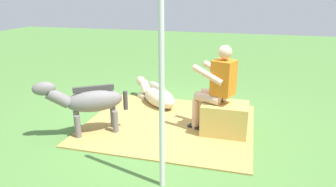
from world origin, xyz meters
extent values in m
plane|color=#4C7A38|center=(0.00, 0.00, 0.00)|extent=(24.00, 24.00, 0.00)
cube|color=#AD8C47|center=(-0.18, -0.09, 0.01)|extent=(2.69, 2.36, 0.02)
cube|color=tan|center=(-1.08, 0.02, 0.25)|extent=(0.69, 0.49, 0.50)
cylinder|color=#D8AD8C|center=(-0.80, 0.04, 0.57)|extent=(0.42, 0.28, 0.14)
cylinder|color=#D8AD8C|center=(-0.62, -0.03, 0.25)|extent=(0.11, 0.11, 0.50)
cube|color=black|center=(-0.62, -0.03, 0.03)|extent=(0.24, 0.17, 0.06)
cylinder|color=#D8AD8C|center=(-0.88, -0.14, 0.57)|extent=(0.42, 0.28, 0.14)
cylinder|color=#D8AD8C|center=(-0.69, -0.21, 0.25)|extent=(0.11, 0.11, 0.50)
cube|color=black|center=(-0.69, -0.21, 0.03)|extent=(0.24, 0.17, 0.06)
cube|color=orange|center=(-1.03, 0.02, 0.90)|extent=(0.38, 0.37, 0.52)
cylinder|color=#D8AD8C|center=(-0.80, 0.11, 0.95)|extent=(0.50, 0.27, 0.26)
cylinder|color=#D8AD8C|center=(-0.92, -0.19, 0.95)|extent=(0.50, 0.27, 0.26)
sphere|color=#D8AD8C|center=(-1.03, 0.02, 1.28)|extent=(0.20, 0.20, 0.20)
ellipsoid|color=slate|center=(0.83, 0.51, 0.54)|extent=(0.88, 0.74, 0.34)
cylinder|color=slate|center=(1.01, 0.75, 0.18)|extent=(0.09, 0.09, 0.37)
cylinder|color=slate|center=(1.12, 0.58, 0.18)|extent=(0.09, 0.09, 0.37)
cylinder|color=slate|center=(0.55, 0.43, 0.18)|extent=(0.09, 0.09, 0.37)
cylinder|color=slate|center=(0.66, 0.27, 0.18)|extent=(0.09, 0.09, 0.37)
cylinder|color=slate|center=(1.25, 0.79, 0.64)|extent=(0.40, 0.35, 0.33)
ellipsoid|color=slate|center=(1.40, 0.89, 0.80)|extent=(0.35, 0.31, 0.20)
cube|color=#3A3838|center=(0.83, 0.51, 0.73)|extent=(0.53, 0.39, 0.08)
cylinder|color=#3A3838|center=(0.44, 0.24, 0.49)|extent=(0.07, 0.07, 0.30)
ellipsoid|color=beige|center=(0.23, -0.86, 0.18)|extent=(0.92, 0.89, 0.36)
cube|color=beige|center=(0.62, -1.22, 0.05)|extent=(0.37, 0.37, 0.10)
cylinder|color=beige|center=(0.64, -1.24, 0.24)|extent=(0.33, 0.33, 0.30)
ellipsoid|color=beige|center=(0.77, -1.36, 0.32)|extent=(0.33, 0.32, 0.20)
cube|color=#F2EDC5|center=(0.29, -0.91, 0.38)|extent=(0.38, 0.36, 0.08)
cylinder|color=silver|center=(-0.52, 1.54, 1.17)|extent=(0.06, 0.06, 2.34)
camera|label=1|loc=(-1.36, 4.40, 2.11)|focal=32.74mm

